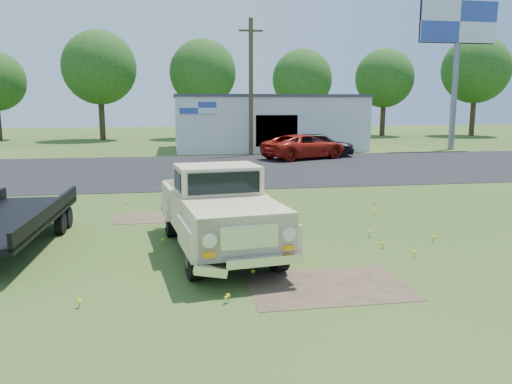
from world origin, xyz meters
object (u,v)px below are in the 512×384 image
at_px(billboard, 458,35).
at_px(dark_sedan, 318,145).
at_px(flatbed_trailer, 7,215).
at_px(red_pickup, 304,147).
at_px(vintage_pickup_truck, 218,209).

xyz_separation_m(billboard, dark_sedan, (-11.80, -3.79, -7.73)).
relative_size(billboard, flatbed_trailer, 1.83).
bearing_deg(red_pickup, billboard, -92.25).
bearing_deg(dark_sedan, billboard, -68.29).
bearing_deg(red_pickup, dark_sedan, -70.79).
height_order(flatbed_trailer, dark_sedan, flatbed_trailer).
xyz_separation_m(billboard, red_pickup, (-13.04, -4.91, -7.77)).
bearing_deg(red_pickup, vintage_pickup_truck, 136.63).
bearing_deg(flatbed_trailer, red_pickup, 58.34).
height_order(vintage_pickup_truck, flatbed_trailer, vintage_pickup_truck).
height_order(billboard, vintage_pickup_truck, billboard).
bearing_deg(red_pickup, flatbed_trailer, 123.82).
bearing_deg(dark_sedan, red_pickup, 136.00).
distance_m(flatbed_trailer, dark_sedan, 23.75).
xyz_separation_m(vintage_pickup_truck, flatbed_trailer, (-4.86, 1.01, -0.20)).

